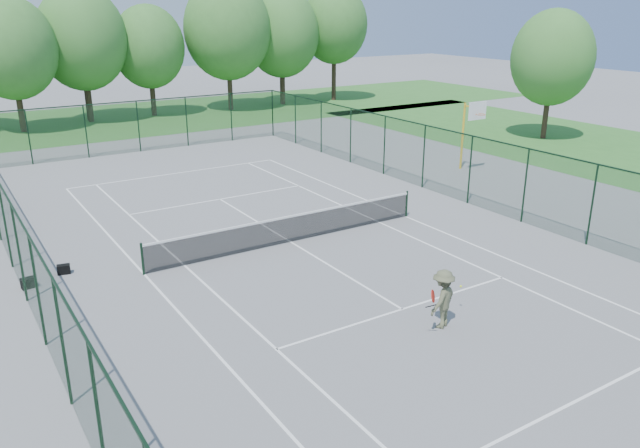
{
  "coord_description": "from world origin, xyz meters",
  "views": [
    {
      "loc": [
        -10.63,
        -18.69,
        8.24
      ],
      "look_at": [
        0.0,
        -2.0,
        1.3
      ],
      "focal_mm": 35.0,
      "sensor_mm": 36.0,
      "label": 1
    }
  ],
  "objects_px": {
    "sports_bag_a": "(28,283)",
    "tennis_net": "(291,227)",
    "tennis_player": "(443,299)",
    "basketball_goal": "(471,122)"
  },
  "relations": [
    {
      "from": "sports_bag_a",
      "to": "tennis_net",
      "type": "bearing_deg",
      "value": -11.65
    },
    {
      "from": "tennis_net",
      "to": "sports_bag_a",
      "type": "height_order",
      "value": "tennis_net"
    },
    {
      "from": "tennis_net",
      "to": "tennis_player",
      "type": "relative_size",
      "value": 5.61
    },
    {
      "from": "basketball_goal",
      "to": "sports_bag_a",
      "type": "xyz_separation_m",
      "value": [
        -21.99,
        -3.25,
        -2.4
      ]
    },
    {
      "from": "tennis_net",
      "to": "basketball_goal",
      "type": "bearing_deg",
      "value": 17.63
    },
    {
      "from": "tennis_net",
      "to": "basketball_goal",
      "type": "height_order",
      "value": "basketball_goal"
    },
    {
      "from": "tennis_net",
      "to": "sports_bag_a",
      "type": "relative_size",
      "value": 26.61
    },
    {
      "from": "sports_bag_a",
      "to": "tennis_player",
      "type": "height_order",
      "value": "tennis_player"
    },
    {
      "from": "tennis_net",
      "to": "tennis_player",
      "type": "xyz_separation_m",
      "value": [
        0.24,
        -7.74,
        0.25
      ]
    },
    {
      "from": "tennis_net",
      "to": "basketball_goal",
      "type": "distance_m",
      "value": 13.97
    }
  ]
}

